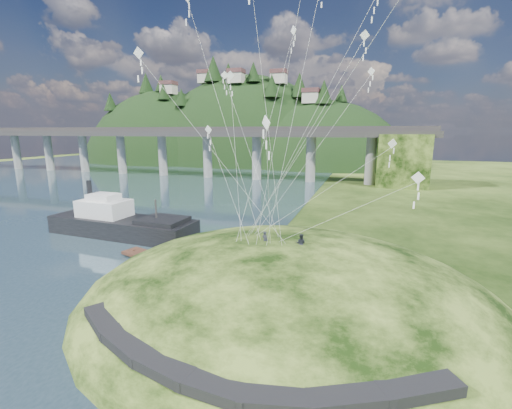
% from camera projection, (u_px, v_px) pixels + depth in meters
% --- Properties ---
extents(ground, '(320.00, 320.00, 0.00)m').
position_uv_depth(ground, '(190.00, 296.00, 29.03)').
color(ground, black).
rests_on(ground, ground).
extents(grass_hill, '(36.00, 32.00, 13.00)m').
position_uv_depth(grass_hill, '(287.00, 316.00, 28.80)').
color(grass_hill, black).
rests_on(grass_hill, ground).
extents(footpath, '(22.29, 5.84, 0.83)m').
position_uv_depth(footpath, '(225.00, 366.00, 17.28)').
color(footpath, black).
rests_on(footpath, ground).
extents(bridge, '(160.00, 11.00, 15.00)m').
position_uv_depth(bridge, '(224.00, 145.00, 100.14)').
color(bridge, '#2D2B2B').
rests_on(bridge, ground).
extents(far_ridge, '(153.00, 70.00, 94.50)m').
position_uv_depth(far_ridge, '(235.00, 178.00, 157.36)').
color(far_ridge, black).
rests_on(far_ridge, ground).
extents(work_barge, '(20.76, 6.63, 7.18)m').
position_uv_depth(work_barge, '(120.00, 222.00, 45.69)').
color(work_barge, black).
rests_on(work_barge, ground).
extents(wooden_dock, '(12.86, 5.36, 0.91)m').
position_uv_depth(wooden_dock, '(168.00, 262.00, 35.56)').
color(wooden_dock, '#3B2218').
rests_on(wooden_dock, ground).
extents(kite_flyers, '(3.68, 0.66, 1.60)m').
position_uv_depth(kite_flyers, '(290.00, 233.00, 27.22)').
color(kite_flyers, '#242731').
rests_on(kite_flyers, ground).
extents(kite_swarm, '(18.44, 17.79, 17.43)m').
position_uv_depth(kite_swarm, '(285.00, 53.00, 25.40)').
color(kite_swarm, white).
rests_on(kite_swarm, ground).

